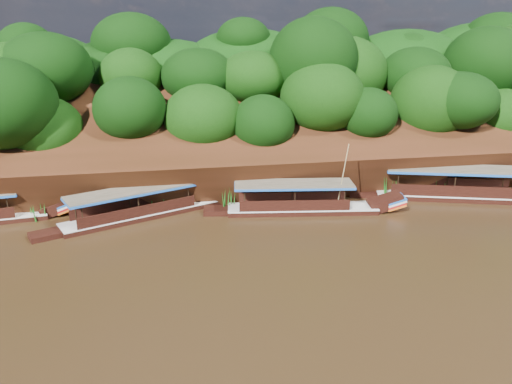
% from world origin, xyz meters
% --- Properties ---
extents(ground, '(160.00, 160.00, 0.00)m').
position_xyz_m(ground, '(0.00, 0.00, 0.00)').
color(ground, black).
rests_on(ground, ground).
extents(riverbank, '(120.00, 30.06, 19.40)m').
position_xyz_m(riverbank, '(-0.01, 22.73, 1.89)').
color(riverbank, black).
rests_on(riverbank, ground).
extents(boat_0, '(16.45, 6.92, 6.42)m').
position_xyz_m(boat_0, '(13.79, 7.52, 0.61)').
color(boat_0, black).
rests_on(boat_0, ground).
extents(boat_1, '(13.96, 3.89, 6.05)m').
position_xyz_m(boat_1, '(-0.27, 7.07, 0.54)').
color(boat_1, black).
rests_on(boat_1, ground).
extents(boat_2, '(14.35, 7.61, 5.06)m').
position_xyz_m(boat_2, '(-12.42, 8.70, 0.53)').
color(boat_2, black).
rests_on(boat_2, ground).
extents(reeds, '(49.31, 2.52, 2.14)m').
position_xyz_m(reeds, '(-2.66, 9.41, 0.91)').
color(reeds, '#1A5F17').
rests_on(reeds, ground).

